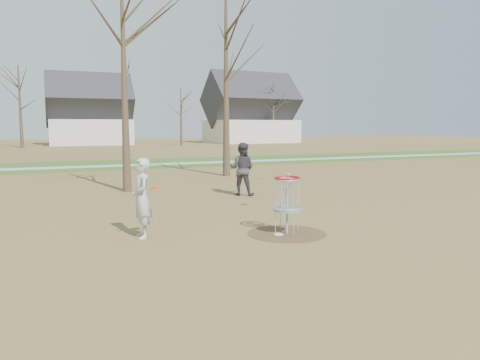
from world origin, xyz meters
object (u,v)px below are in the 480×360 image
disc_grounded (278,234)px  disc_golf_basket (287,194)px  player_throwing (242,169)px  player_standing (142,198)px

disc_grounded → disc_golf_basket: disc_golf_basket is taller
player_throwing → disc_golf_basket: 6.02m
player_throwing → disc_golf_basket: (-1.53, -5.83, -0.02)m
disc_grounded → player_standing: bearing=160.1°
player_standing → disc_golf_basket: (3.09, -0.97, 0.04)m
disc_grounded → disc_golf_basket: 0.93m
disc_grounded → disc_golf_basket: size_ratio=0.16×
player_standing → disc_grounded: bearing=72.7°
player_throwing → disc_grounded: player_throwing is taller
player_throwing → disc_grounded: bearing=110.8°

